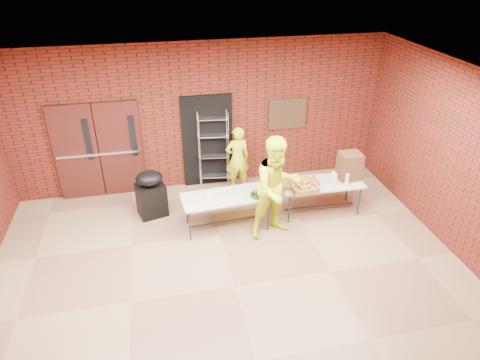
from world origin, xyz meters
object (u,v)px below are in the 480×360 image
Objects in this scene: covered_grill at (151,193)px; table_left at (227,199)px; volunteer_woman at (237,159)px; coffee_dispenser at (349,166)px; volunteer_man at (277,188)px; wire_rack at (214,150)px; table_right at (321,185)px.

table_left is at bearing -42.63° from covered_grill.
volunteer_woman is (0.51, 1.42, 0.10)m from table_left.
volunteer_woman is at bearing 4.83° from covered_grill.
volunteer_man reaches higher than coffee_dispenser.
volunteer_woman is at bearing 66.32° from table_left.
wire_rack is 0.56m from volunteer_woman.
volunteer_man is (-1.09, -0.51, 0.36)m from table_right.
wire_rack is 2.47m from table_right.
coffee_dispenser is at bearing -21.94° from wire_rack.
table_right is 1.25m from volunteer_man.
wire_rack reaches higher than table_right.
wire_rack is 2.91m from coffee_dispenser.
covered_grill is at bearing 148.28° from table_left.
table_right is 3.03× the size of coffee_dispenser.
volunteer_man is (0.86, -0.38, 0.35)m from table_left.
volunteer_woman is (-2.04, 1.24, -0.22)m from coffee_dispenser.
coffee_dispenser is at bearing 5.39° from volunteer_man.
table_right is at bearing -0.29° from table_left.
covered_grill is (-3.35, 0.61, -0.13)m from table_right.
wire_rack is 3.19× the size of coffee_dispenser.
wire_rack is 2.19m from volunteer_man.
wire_rack reaches higher than volunteer_woman.
table_left is 1.00m from volunteer_man.
wire_rack reaches higher than table_left.
volunteer_man is (0.35, -1.81, 0.25)m from volunteer_woman.
table_left is at bearing -174.28° from table_right.
coffee_dispenser is 4.01m from covered_grill.
wire_rack is 1.05× the size of table_right.
wire_rack is 1.20× the size of volunteer_woman.
coffee_dispenser is at bearing -22.85° from covered_grill.
table_left is at bearing -82.70° from wire_rack.
table_left is 3.12× the size of coffee_dispenser.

